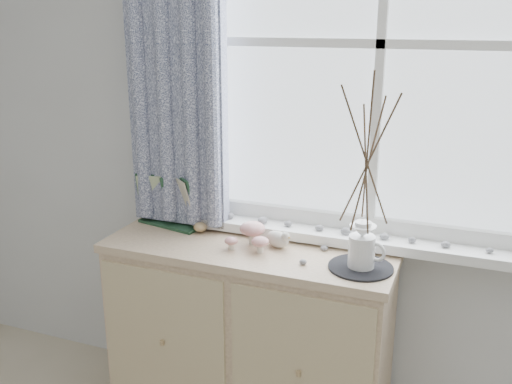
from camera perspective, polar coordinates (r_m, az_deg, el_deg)
sideboard at (r=2.53m, az=-0.71°, el=-14.33°), size 1.20×0.45×0.85m
botanical_book at (r=2.53m, az=-9.01°, el=-0.95°), size 0.37×0.20×0.24m
toadstool_cluster at (r=2.31m, az=-0.42°, el=-4.17°), size 0.18×0.16×0.10m
wooden_eggs at (r=2.52m, az=-5.65°, el=-3.19°), size 0.09×0.11×0.07m
songbird_figurine at (r=2.32m, az=2.17°, el=-4.64°), size 0.16×0.12×0.08m
crocheted_doily at (r=2.18m, az=10.42°, el=-7.42°), size 0.24×0.24×0.01m
twig_pitcher at (r=2.04m, az=11.06°, el=3.50°), size 0.34×0.34×0.75m
sideboard_pebbles at (r=2.25m, az=6.53°, el=-6.23°), size 0.33×0.23×0.02m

